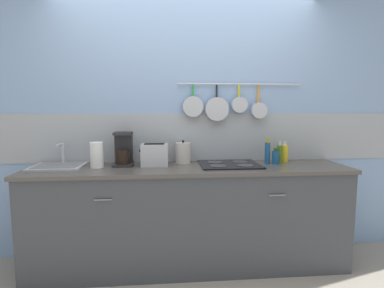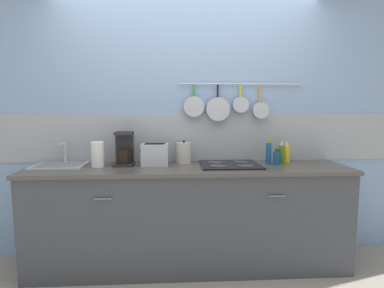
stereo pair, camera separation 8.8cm
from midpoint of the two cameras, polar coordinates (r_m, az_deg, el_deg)
ground_plane at (r=3.01m, az=-1.36°, el=-22.12°), size 12.00×12.00×0.00m
wall_back at (r=2.98m, az=-1.81°, el=3.40°), size 7.20×0.15×2.60m
cabinet_base at (r=2.82m, az=-1.38°, el=-14.08°), size 2.82×0.57×0.90m
countertop at (r=2.69m, az=-1.41°, el=-4.73°), size 2.86×0.59×0.03m
sink_basin at (r=2.95m, az=-24.90°, el=-3.64°), size 0.44×0.36×0.20m
paper_towel_roll at (r=2.78m, az=-18.56°, el=-1.99°), size 0.11×0.11×0.23m
coffee_maker at (r=2.81m, az=-13.81°, el=-1.45°), size 0.18×0.19×0.31m
toaster at (r=2.75m, az=-8.06°, el=-2.07°), size 0.26×0.17×0.20m
kettle at (r=2.86m, az=-2.57°, el=-1.69°), size 0.15×0.15×0.22m
cooktop at (r=2.78m, az=6.23°, el=-3.87°), size 0.54×0.46×0.01m
bottle_olive_oil at (r=2.90m, az=13.33°, el=-1.58°), size 0.05×0.05×0.24m
bottle_sesame_oil at (r=2.90m, az=14.77°, el=-2.43°), size 0.06×0.06×0.15m
bottle_dish_soap at (r=2.99m, az=15.56°, el=-1.71°), size 0.05×0.05×0.20m
bottle_hot_sauce at (r=3.06m, az=16.46°, el=-1.61°), size 0.06×0.06×0.20m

